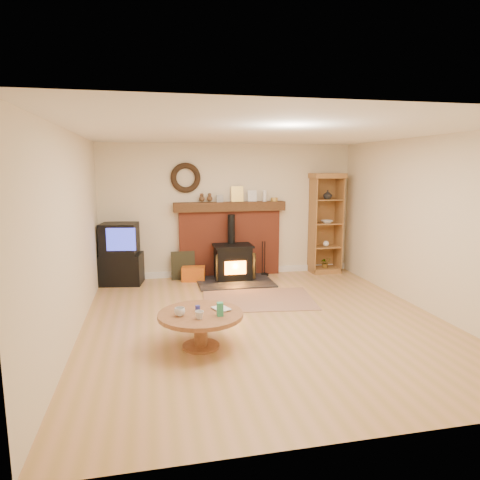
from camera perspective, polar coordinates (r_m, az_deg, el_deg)
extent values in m
plane|color=tan|center=(6.16, 3.32, -10.73)|extent=(5.50, 5.50, 0.00)
cube|color=beige|center=(8.50, -1.47, 3.94)|extent=(5.00, 0.02, 2.60)
cube|color=beige|center=(3.31, 16.16, -5.43)|extent=(5.00, 0.02, 2.60)
cube|color=beige|center=(5.71, -21.52, 0.49)|extent=(0.02, 5.50, 2.60)
cube|color=beige|center=(6.92, 23.83, 1.83)|extent=(0.02, 5.50, 2.60)
cube|color=white|center=(5.79, 3.58, 14.16)|extent=(5.00, 5.50, 0.02)
cube|color=white|center=(8.69, -1.41, -4.24)|extent=(5.00, 0.04, 0.12)
torus|color=black|center=(8.29, -7.26, 8.23)|extent=(0.57, 0.11, 0.57)
cube|color=#9C3E27|center=(8.51, -1.36, -0.46)|extent=(2.00, 0.15, 1.30)
cube|color=#332110|center=(8.38, -1.33, 4.48)|extent=(2.20, 0.22, 0.18)
cube|color=#999999|center=(8.34, -2.71, 5.55)|extent=(0.13, 0.05, 0.14)
cube|color=gold|center=(8.42, -0.37, 6.15)|extent=(0.24, 0.06, 0.30)
cube|color=white|center=(8.49, 1.62, 5.90)|extent=(0.18, 0.05, 0.22)
cylinder|color=white|center=(8.53, 3.30, 5.91)|extent=(0.08, 0.08, 0.22)
cylinder|color=gold|center=(8.59, 4.59, 5.42)|extent=(0.14, 0.14, 0.07)
cube|color=black|center=(8.10, -0.68, -5.59)|extent=(1.40, 1.00, 0.03)
cube|color=black|center=(8.21, -0.96, -3.04)|extent=(0.67, 0.48, 0.62)
cube|color=black|center=(8.15, -0.96, -0.77)|extent=(0.74, 0.53, 0.04)
cylinder|color=black|center=(8.24, -1.17, 1.46)|extent=(0.14, 0.14, 0.56)
cube|color=orange|center=(7.98, -0.62, -3.73)|extent=(0.40, 0.02, 0.25)
cube|color=black|center=(7.98, -2.86, -3.59)|extent=(0.16, 0.22, 0.50)
cube|color=black|center=(8.10, 1.43, -3.39)|extent=(0.16, 0.22, 0.50)
cube|color=brown|center=(7.08, 2.43, -7.92)|extent=(1.92, 1.43, 0.01)
cube|color=black|center=(8.27, -15.60, -3.71)|extent=(0.85, 0.66, 0.57)
cube|color=black|center=(8.16, -15.78, 0.18)|extent=(0.72, 0.64, 0.57)
cube|color=#2830B6|center=(7.88, -15.59, 0.08)|extent=(0.51, 0.10, 0.41)
cube|color=olive|center=(9.06, 11.15, -3.90)|extent=(0.59, 0.43, 0.10)
cube|color=olive|center=(9.08, 10.84, 2.17)|extent=(0.59, 0.02, 1.88)
cube|color=olive|center=(8.79, 9.64, 1.96)|extent=(0.02, 0.43, 1.88)
cube|color=olive|center=(9.01, 13.02, 2.04)|extent=(0.02, 0.43, 1.88)
cube|color=olive|center=(8.82, 11.56, 8.39)|extent=(0.65, 0.47, 0.10)
cube|color=olive|center=(8.96, 11.25, -0.87)|extent=(0.55, 0.39, 0.02)
cube|color=olive|center=(8.89, 11.36, 2.20)|extent=(0.55, 0.39, 0.02)
cube|color=olive|center=(8.84, 11.46, 5.31)|extent=(0.55, 0.39, 0.02)
imported|color=white|center=(8.79, 11.61, 5.95)|extent=(0.18, 0.18, 0.18)
imported|color=white|center=(8.84, 11.49, 2.40)|extent=(0.23, 0.23, 0.06)
sphere|color=white|center=(8.91, 11.39, -0.48)|extent=(0.12, 0.12, 0.12)
imported|color=#35976A|center=(8.98, 11.31, -2.96)|extent=(0.20, 0.18, 0.23)
cube|color=orange|center=(8.25, -6.22, -4.50)|extent=(0.47, 0.34, 0.27)
cube|color=black|center=(8.35, -7.58, -3.38)|extent=(0.46, 0.12, 0.55)
cylinder|color=black|center=(8.63, 3.30, -4.62)|extent=(0.16, 0.16, 0.04)
cylinder|color=black|center=(8.54, 3.00, -2.50)|extent=(0.02, 0.02, 0.70)
cylinder|color=black|center=(8.55, 3.32, -2.48)|extent=(0.02, 0.02, 0.70)
cylinder|color=brown|center=(5.34, -5.22, -13.88)|extent=(0.45, 0.45, 0.03)
cylinder|color=brown|center=(5.26, -5.25, -12.00)|extent=(0.16, 0.16, 0.36)
cylinder|color=brown|center=(5.19, -5.29, -9.90)|extent=(1.02, 1.02, 0.05)
imported|color=white|center=(5.09, -8.04, -9.46)|extent=(0.13, 0.13, 0.10)
imported|color=white|center=(4.97, -5.44, -9.92)|extent=(0.10, 0.10, 0.09)
imported|color=#4C331E|center=(5.23, -3.33, -9.31)|extent=(0.17, 0.23, 0.02)
cylinder|color=navy|center=(5.23, -5.67, -9.06)|extent=(0.06, 0.06, 0.07)
cube|color=#35976A|center=(5.04, -2.68, -9.20)|extent=(0.07, 0.07, 0.16)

